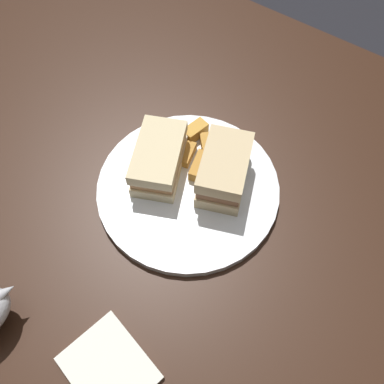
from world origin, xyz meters
TOP-DOWN VIEW (x-y plane):
  - ground_plane at (0.00, 0.00)m, footprint 6.00×6.00m
  - dining_table at (0.00, 0.00)m, footprint 1.29×0.98m
  - plate at (0.03, -0.03)m, footprint 0.28×0.28m
  - sandwich_half_left at (-0.01, -0.06)m, footprint 0.10×0.13m
  - sandwich_half_right at (0.09, -0.03)m, footprint 0.11×0.13m
  - potato_wedge_front at (0.05, -0.10)m, footprint 0.04×0.05m
  - potato_wedge_middle at (0.08, -0.11)m, footprint 0.03×0.04m
  - potato_wedge_back at (0.07, -0.07)m, footprint 0.03×0.05m
  - potato_wedge_left_edge at (0.04, -0.06)m, footprint 0.03×0.05m
  - napkin at (-0.03, 0.24)m, footprint 0.13×0.11m

SIDE VIEW (x-z plane):
  - ground_plane at x=0.00m, z-range 0.00..0.00m
  - dining_table at x=0.00m, z-range 0.00..0.70m
  - napkin at x=-0.03m, z-range 0.70..0.71m
  - plate at x=0.03m, z-range 0.70..0.71m
  - potato_wedge_back at x=0.07m, z-range 0.71..0.73m
  - potato_wedge_front at x=0.05m, z-range 0.71..0.73m
  - potato_wedge_left_edge at x=0.04m, z-range 0.71..0.73m
  - potato_wedge_middle at x=0.08m, z-range 0.71..0.74m
  - sandwich_half_right at x=0.09m, z-range 0.71..0.77m
  - sandwich_half_left at x=-0.01m, z-range 0.71..0.78m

